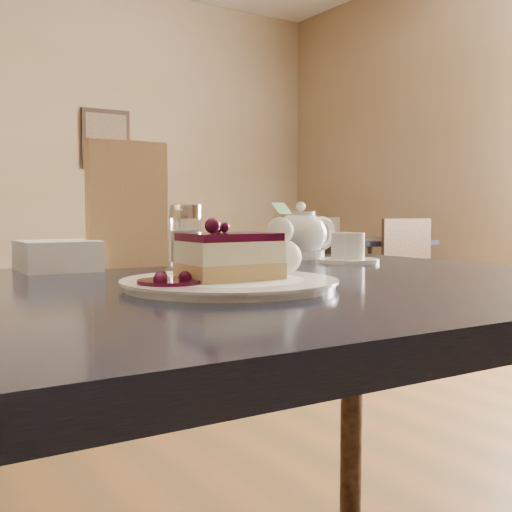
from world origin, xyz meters
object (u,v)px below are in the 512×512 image
main_table (212,342)px  tea_set (309,238)px  dessert_plate (230,284)px  cheesecake_slice (229,257)px  bg_table_far_right (358,320)px

main_table → tea_set: bearing=37.5°
dessert_plate → tea_set: 0.57m
main_table → dessert_plate: dessert_plate is taller
main_table → cheesecake_slice: size_ratio=9.99×
dessert_plate → bg_table_far_right: bearing=45.8°
main_table → tea_set: tea_set is taller
main_table → bg_table_far_right: 4.29m
cheesecake_slice → bg_table_far_right: 4.36m
main_table → bg_table_far_right: (2.99, 3.01, -0.68)m
dessert_plate → tea_set: size_ratio=1.10×
cheesecake_slice → bg_table_far_right: bearing=46.5°
cheesecake_slice → bg_table_far_right: (2.99, 3.07, -0.81)m
cheesecake_slice → tea_set: bearing=41.9°
bg_table_far_right → main_table: bearing=-123.5°
dessert_plate → bg_table_far_right: (2.99, 3.07, -0.77)m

